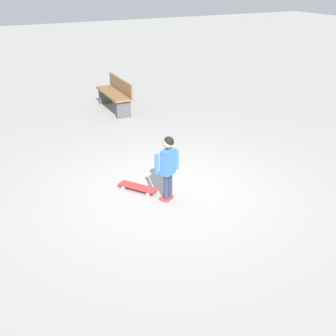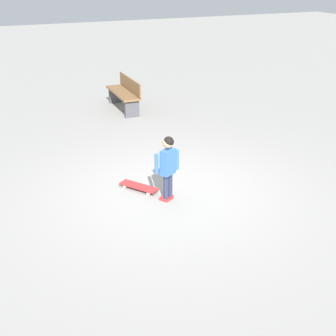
{
  "view_description": "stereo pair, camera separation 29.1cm",
  "coord_description": "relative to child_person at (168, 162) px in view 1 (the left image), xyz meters",
  "views": [
    {
      "loc": [
        -5.68,
        2.92,
        3.32
      ],
      "look_at": [
        -0.24,
        0.16,
        0.55
      ],
      "focal_mm": 47.03,
      "sensor_mm": 36.0,
      "label": 1
    },
    {
      "loc": [
        -5.81,
        2.66,
        3.32
      ],
      "look_at": [
        -0.24,
        0.16,
        0.55
      ],
      "focal_mm": 47.03,
      "sensor_mm": 36.0,
      "label": 2
    }
  ],
  "objects": [
    {
      "name": "ground_plane",
      "position": [
        0.24,
        -0.16,
        -0.66
      ],
      "size": [
        50.0,
        50.0,
        0.0
      ],
      "primitive_type": "plane",
      "color": "gray"
    },
    {
      "name": "child_person",
      "position": [
        0.0,
        0.0,
        0.0
      ],
      "size": [
        0.26,
        0.41,
        1.06
      ],
      "color": "#2D3351",
      "rests_on": "ground"
    },
    {
      "name": "skateboard",
      "position": [
        0.51,
        0.29,
        -0.6
      ],
      "size": [
        0.67,
        0.54,
        0.07
      ],
      "color": "#B22D2D",
      "rests_on": "ground"
    },
    {
      "name": "street_bench",
      "position": [
        4.92,
        -1.0,
        -0.23
      ],
      "size": [
        1.61,
        0.48,
        0.8
      ],
      "color": "brown",
      "rests_on": "ground"
    }
  ]
}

